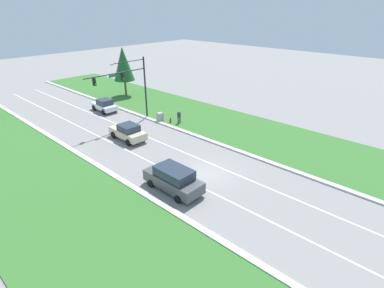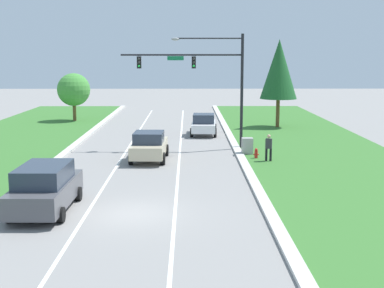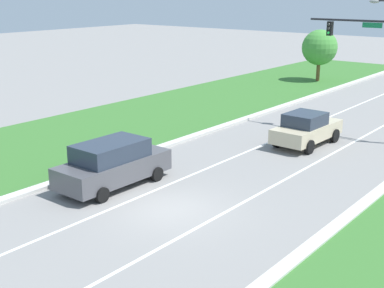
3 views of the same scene
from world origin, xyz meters
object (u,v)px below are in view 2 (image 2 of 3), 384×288
(utility_cabinet, at_px, (247,146))
(oak_near_left_tree, at_px, (74,90))
(champagne_sedan, at_px, (149,146))
(pedestrian, at_px, (269,147))
(fire_hydrant, at_px, (256,154))
(conifer_near_right_tree, at_px, (279,69))
(white_sedan, at_px, (204,124))
(traffic_signal_mast, at_px, (207,72))
(graphite_suv, at_px, (45,188))

(utility_cabinet, relative_size, oak_near_left_tree, 0.24)
(champagne_sedan, bearing_deg, pedestrian, -3.49)
(pedestrian, relative_size, fire_hydrant, 2.41)
(oak_near_left_tree, bearing_deg, conifer_near_right_tree, -13.94)
(white_sedan, xyz_separation_m, conifer_near_right_tree, (6.64, 4.19, 4.26))
(oak_near_left_tree, bearing_deg, champagne_sedan, -65.98)
(traffic_signal_mast, height_order, graphite_suv, traffic_signal_mast)
(traffic_signal_mast, distance_m, white_sedan, 7.63)
(pedestrian, bearing_deg, graphite_suv, 59.52)
(utility_cabinet, height_order, conifer_near_right_tree, conifer_near_right_tree)
(traffic_signal_mast, distance_m, oak_near_left_tree, 19.57)
(pedestrian, distance_m, fire_hydrant, 1.25)
(champagne_sedan, height_order, fire_hydrant, champagne_sedan)
(graphite_suv, distance_m, fire_hydrant, 14.92)
(graphite_suv, height_order, pedestrian, graphite_suv)
(graphite_suv, distance_m, champagne_sedan, 11.31)
(graphite_suv, height_order, utility_cabinet, graphite_suv)
(graphite_suv, relative_size, white_sedan, 1.19)
(conifer_near_right_tree, bearing_deg, oak_near_left_tree, 166.06)
(fire_hydrant, distance_m, conifer_near_right_tree, 15.54)
(conifer_near_right_tree, relative_size, oak_near_left_tree, 1.66)
(fire_hydrant, bearing_deg, utility_cabinet, 104.82)
(champagne_sedan, distance_m, fire_hydrant, 6.61)
(pedestrian, height_order, conifer_near_right_tree, conifer_near_right_tree)
(champagne_sedan, relative_size, fire_hydrant, 6.66)
(traffic_signal_mast, bearing_deg, pedestrian, -53.20)
(graphite_suv, bearing_deg, pedestrian, 43.82)
(utility_cabinet, xyz_separation_m, conifer_near_right_tree, (4.09, 12.85, 4.56))
(traffic_signal_mast, xyz_separation_m, oak_near_left_tree, (-12.21, 15.14, -2.15))
(white_sedan, xyz_separation_m, oak_near_left_tree, (-12.21, 8.87, 2.20))
(white_sedan, distance_m, pedestrian, 11.59)
(white_sedan, relative_size, oak_near_left_tree, 0.93)
(white_sedan, bearing_deg, graphite_suv, -106.05)
(graphite_suv, xyz_separation_m, white_sedan, (7.16, 21.10, -0.14))
(graphite_suv, height_order, white_sedan, graphite_suv)
(utility_cabinet, bearing_deg, pedestrian, -66.81)
(graphite_suv, bearing_deg, utility_cabinet, 52.65)
(fire_hydrant, distance_m, oak_near_left_tree, 24.45)
(traffic_signal_mast, bearing_deg, graphite_suv, -115.78)
(graphite_suv, relative_size, utility_cabinet, 4.61)
(pedestrian, distance_m, oak_near_left_tree, 25.48)
(fire_hydrant, bearing_deg, oak_near_left_tree, 128.56)
(traffic_signal_mast, bearing_deg, conifer_near_right_tree, 57.61)
(fire_hydrant, bearing_deg, pedestrian, -55.14)
(champagne_sedan, xyz_separation_m, oak_near_left_tree, (-8.57, 19.22, 2.16))
(white_sedan, bearing_deg, pedestrian, -69.39)
(utility_cabinet, bearing_deg, traffic_signal_mast, 136.83)
(champagne_sedan, bearing_deg, fire_hydrant, 3.81)
(conifer_near_right_tree, bearing_deg, white_sedan, -147.74)
(champagne_sedan, height_order, oak_near_left_tree, oak_near_left_tree)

